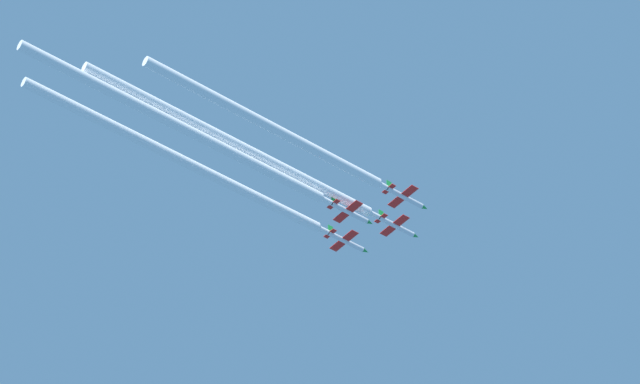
% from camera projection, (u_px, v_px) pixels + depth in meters
% --- Properties ---
extents(jet_lead, '(9.06, 13.19, 3.17)m').
position_uv_depth(jet_lead, '(397.00, 227.00, 358.19)').
color(jet_lead, silver).
extents(jet_left_wingman, '(9.06, 13.19, 3.17)m').
position_uv_depth(jet_left_wingman, '(347.00, 242.00, 359.75)').
color(jet_left_wingman, silver).
extents(jet_right_wingman, '(9.06, 13.19, 3.17)m').
position_uv_depth(jet_right_wingman, '(406.00, 198.00, 347.55)').
color(jet_right_wingman, silver).
extents(jet_slot, '(9.06, 13.19, 3.17)m').
position_uv_depth(jet_slot, '(351.00, 213.00, 349.49)').
color(jet_slot, silver).
extents(smoke_trail_lead, '(2.45, 83.21, 2.45)m').
position_uv_depth(smoke_trail_lead, '(240.00, 146.00, 336.41)').
color(smoke_trail_lead, white).
extents(smoke_trail_left_wingman, '(2.45, 84.49, 2.45)m').
position_uv_depth(smoke_trail_left_wingman, '(184.00, 161.00, 337.68)').
color(smoke_trail_left_wingman, white).
extents(smoke_trail_right_wingman, '(2.45, 67.65, 2.45)m').
position_uv_depth(smoke_trail_right_wingman, '(272.00, 127.00, 329.33)').
color(smoke_trail_right_wingman, white).
extents(smoke_trail_slot, '(2.45, 83.91, 2.45)m').
position_uv_depth(smoke_trail_slot, '(185.00, 129.00, 327.56)').
color(smoke_trail_slot, white).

